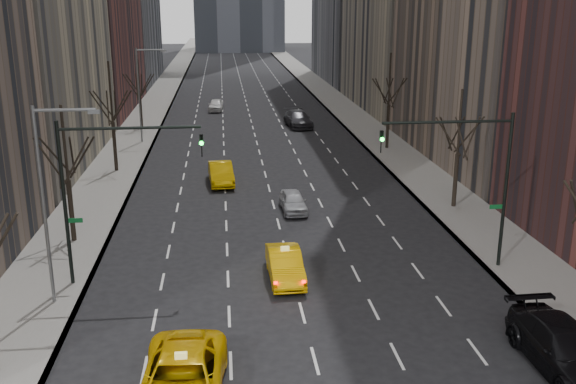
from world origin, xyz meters
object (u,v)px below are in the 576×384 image
object	(u,v)px
taxi_sedan	(285,265)
silver_sedan_ahead	(293,201)
parked_suv_black	(564,348)
taxi_suv	(182,381)

from	to	relation	value
taxi_sedan	silver_sedan_ahead	xyz separation A→B (m)	(1.60, 10.74, -0.09)
taxi_sedan	parked_suv_black	size ratio (longest dim) A/B	0.76
taxi_suv	parked_suv_black	bearing A→B (deg)	5.85
taxi_suv	parked_suv_black	size ratio (longest dim) A/B	1.04
silver_sedan_ahead	parked_suv_black	distance (m)	21.50
silver_sedan_ahead	taxi_suv	bearing A→B (deg)	-108.48
taxi_suv	silver_sedan_ahead	world-z (taller)	taxi_suv
silver_sedan_ahead	parked_suv_black	world-z (taller)	parked_suv_black
taxi_sedan	taxi_suv	bearing A→B (deg)	-115.87
taxi_sedan	silver_sedan_ahead	distance (m)	10.86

